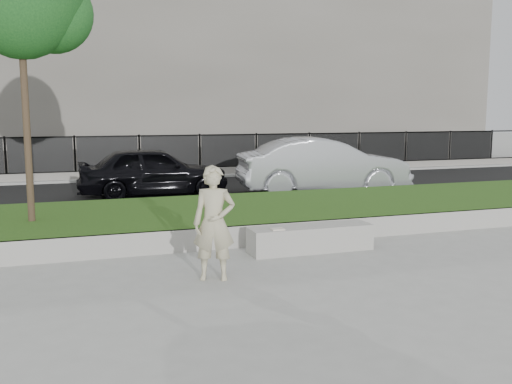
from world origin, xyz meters
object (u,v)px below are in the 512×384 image
object	(u,v)px
book	(278,229)
stone_bench	(311,238)
car_silver	(323,166)
man	(214,223)
car_dark	(153,171)

from	to	relation	value
book	stone_bench	bearing A→B (deg)	11.49
book	car_silver	distance (m)	7.41
stone_bench	book	xyz separation A→B (m)	(-0.67, -0.14, 0.24)
stone_bench	book	world-z (taller)	book
car_silver	man	bearing A→B (deg)	151.86
book	car_silver	bearing A→B (deg)	58.81
stone_bench	man	bearing A→B (deg)	-151.50
book	car_dark	bearing A→B (deg)	97.60
stone_bench	man	xyz separation A→B (m)	(-2.03, -1.10, 0.61)
man	car_silver	size ratio (longest dim) A/B	0.34
man	car_dark	bearing A→B (deg)	106.32
car_dark	car_silver	size ratio (longest dim) A/B	0.85
man	car_silver	world-z (taller)	car_silver
car_dark	car_silver	distance (m)	4.91
stone_bench	car_dark	bearing A→B (deg)	102.94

